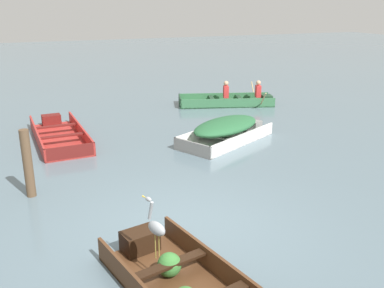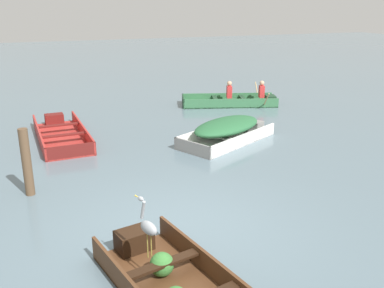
{
  "view_description": "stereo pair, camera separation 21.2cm",
  "coord_description": "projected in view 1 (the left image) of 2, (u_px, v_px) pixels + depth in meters",
  "views": [
    {
      "loc": [
        -2.34,
        -6.02,
        3.66
      ],
      "look_at": [
        1.52,
        3.23,
        0.35
      ],
      "focal_mm": 40.0,
      "sensor_mm": 36.0,
      "label": 1
    },
    {
      "loc": [
        -2.14,
        -6.1,
        3.66
      ],
      "look_at": [
        1.52,
        3.23,
        0.35
      ],
      "focal_mm": 40.0,
      "sensor_mm": 36.0,
      "label": 2
    }
  ],
  "objects": [
    {
      "name": "ground_plane",
      "position": [
        183.0,
        229.0,
        7.27
      ],
      "size": [
        80.0,
        80.0,
        0.0
      ],
      "primitive_type": "plane",
      "color": "slate"
    },
    {
      "name": "dinghy_dark_varnish_foreground",
      "position": [
        182.0,
        284.0,
        5.64
      ],
      "size": [
        1.81,
        3.23,
        0.38
      ],
      "color": "#4C2D19",
      "rests_on": "ground"
    },
    {
      "name": "skiff_red_near_moored",
      "position": [
        59.0,
        134.0,
        12.12
      ],
      "size": [
        1.38,
        3.61,
        0.35
      ],
      "color": "#AD2D28",
      "rests_on": "ground"
    },
    {
      "name": "skiff_white_mid_moored",
      "position": [
        227.0,
        128.0,
        11.8
      ],
      "size": [
        3.16,
        2.4,
        0.63
      ],
      "color": "white",
      "rests_on": "ground"
    },
    {
      "name": "rowboat_green_with_crew",
      "position": [
        231.0,
        100.0,
        16.11
      ],
      "size": [
        3.67,
        2.57,
        0.91
      ],
      "color": "#387047",
      "rests_on": "ground"
    },
    {
      "name": "heron_on_dinghy",
      "position": [
        156.0,
        226.0,
        5.66
      ],
      "size": [
        0.24,
        0.45,
        0.84
      ],
      "color": "olive",
      "rests_on": "dinghy_dark_varnish_foreground"
    },
    {
      "name": "mooring_post",
      "position": [
        28.0,
        164.0,
        8.31
      ],
      "size": [
        0.18,
        0.18,
        1.38
      ],
      "primitive_type": "cylinder",
      "color": "brown",
      "rests_on": "ground"
    }
  ]
}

